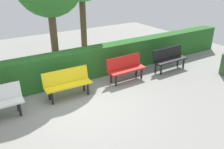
% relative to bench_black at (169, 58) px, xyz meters
% --- Properties ---
extents(ground_plane, '(17.99, 17.99, 0.00)m').
position_rel_bench_black_xyz_m(ground_plane, '(4.16, 0.56, -0.48)').
color(ground_plane, gray).
extents(bench_black, '(1.53, 0.47, 0.86)m').
position_rel_bench_black_xyz_m(bench_black, '(0.00, 0.00, 0.00)').
color(bench_black, black).
rests_on(bench_black, ground_plane).
extents(bench_red, '(1.43, 0.48, 0.86)m').
position_rel_bench_black_xyz_m(bench_red, '(2.02, -0.12, -0.00)').
color(bench_red, red).
rests_on(bench_red, ground_plane).
extents(bench_yellow, '(1.45, 0.51, 0.86)m').
position_rel_bench_black_xyz_m(bench_yellow, '(4.23, -0.09, -0.00)').
color(bench_yellow, yellow).
rests_on(bench_yellow, ground_plane).
extents(hedge_row, '(13.99, 0.58, 1.10)m').
position_rel_bench_black_xyz_m(hedge_row, '(3.18, -1.07, 0.07)').
color(hedge_row, '#266023').
rests_on(hedge_row, ground_plane).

